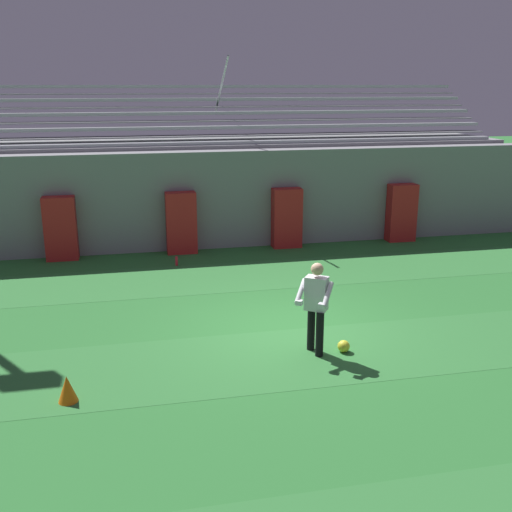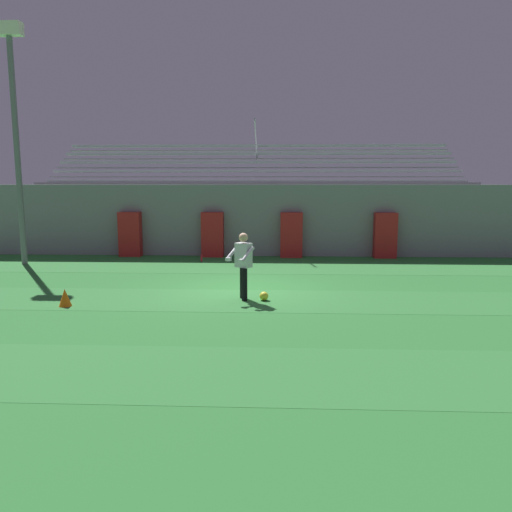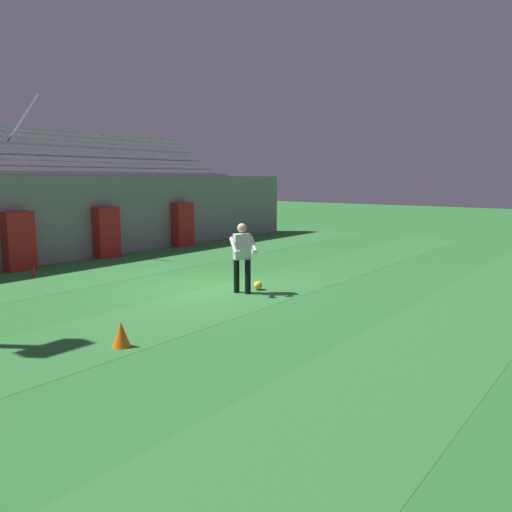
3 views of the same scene
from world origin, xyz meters
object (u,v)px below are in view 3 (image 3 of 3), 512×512
Objects in this scene: traffic_cone at (121,334)px; water_bottle at (34,272)px; padding_pillar_gate_right at (107,232)px; padding_pillar_gate_left at (19,241)px; goalkeeper at (242,254)px; padding_pillar_far_right at (183,225)px; soccer_ball at (258,285)px.

water_bottle is at bearing 72.03° from traffic_cone.
padding_pillar_gate_right is 3.62m from water_bottle.
padding_pillar_gate_left is 7.34m from goalkeeper.
goalkeeper is 6.96× the size of water_bottle.
traffic_cone is (-9.13, -7.99, -0.66)m from padding_pillar_far_right.
soccer_ball is (-4.46, -7.21, -0.76)m from padding_pillar_far_right.
padding_pillar_far_right is at bearing 41.22° from traffic_cone.
padding_pillar_gate_left is 6.67m from padding_pillar_far_right.
soccer_ball is at bearing -67.58° from water_bottle.
padding_pillar_gate_right is at bearing 79.08° from goalkeeper.
padding_pillar_gate_left reaches higher than goalkeeper.
padding_pillar_gate_right reaches higher than water_bottle.
padding_pillar_gate_right is at bearing 20.12° from water_bottle.
padding_pillar_gate_left is 4.14× the size of traffic_cone.
traffic_cone reaches higher than soccer_ball.
padding_pillar_gate_right is 7.30m from soccer_ball.
padding_pillar_gate_right is at bearing 55.35° from traffic_cone.
padding_pillar_gate_left is 7.58m from soccer_ball.
water_bottle is (-0.26, -1.22, -0.75)m from padding_pillar_gate_left.
padding_pillar_far_right is (6.67, 0.00, 0.00)m from padding_pillar_gate_left.
soccer_ball is at bearing 9.54° from traffic_cone.
traffic_cone is at bearing -168.37° from goalkeeper.
soccer_ball is (-0.86, -7.21, -0.76)m from padding_pillar_gate_right.
padding_pillar_far_right is 1.04× the size of goalkeeper.
padding_pillar_gate_left and padding_pillar_far_right have the same top height.
water_bottle is (-2.47, 5.99, 0.01)m from soccer_ball.
padding_pillar_far_right is at bearing 58.27° from soccer_ball.
padding_pillar_gate_right is at bearing 83.22° from soccer_ball.
traffic_cone is 1.75× the size of water_bottle.
padding_pillar_far_right is at bearing 55.12° from goalkeeper.
padding_pillar_far_right is at bearing 0.00° from padding_pillar_gate_right.
padding_pillar_far_right is 8.51m from soccer_ball.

